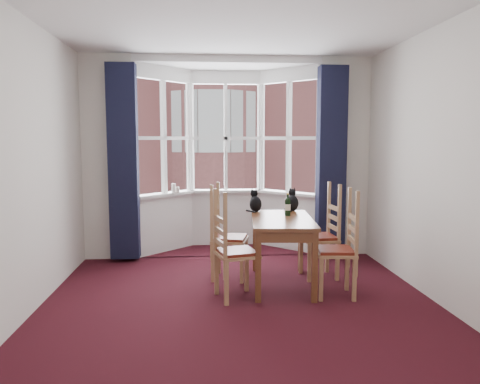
{
  "coord_description": "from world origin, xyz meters",
  "views": [
    {
      "loc": [
        -0.37,
        -4.3,
        1.65
      ],
      "look_at": [
        0.07,
        1.05,
        1.05
      ],
      "focal_mm": 35.0,
      "sensor_mm": 36.0,
      "label": 1
    }
  ],
  "objects": [
    {
      "name": "chair_left_near",
      "position": [
        -0.1,
        0.42,
        0.47
      ],
      "size": [
        0.49,
        0.5,
        0.92
      ],
      "color": "#A3784F",
      "rests_on": "floor"
    },
    {
      "name": "wall_back_pier_right",
      "position": [
        1.65,
        2.25,
        1.4
      ],
      "size": [
        0.7,
        0.12,
        2.8
      ],
      "primitive_type": "cube",
      "color": "silver",
      "rests_on": "floor"
    },
    {
      "name": "chair_right_far",
      "position": [
        1.11,
        1.12,
        0.47
      ],
      "size": [
        0.43,
        0.45,
        0.92
      ],
      "color": "#A3784F",
      "rests_on": "floor"
    },
    {
      "name": "bay_window",
      "position": [
        0.0,
        2.75,
        1.4
      ],
      "size": [
        2.76,
        0.94,
        2.8
      ],
      "color": "white",
      "rests_on": "floor"
    },
    {
      "name": "candle_tall",
      "position": [
        -0.79,
        2.6,
        0.94
      ],
      "size": [
        0.06,
        0.06,
        0.14
      ],
      "primitive_type": "cylinder",
      "color": "white",
      "rests_on": "bay_window"
    },
    {
      "name": "wall_right",
      "position": [
        2.0,
        0.0,
        1.4
      ],
      "size": [
        0.0,
        4.5,
        4.5
      ],
      "primitive_type": "plane",
      "rotation": [
        1.57,
        0.0,
        -1.57
      ],
      "color": "silver",
      "rests_on": "floor"
    },
    {
      "name": "chair_left_far",
      "position": [
        -0.13,
        1.17,
        0.47
      ],
      "size": [
        0.49,
        0.5,
        0.92
      ],
      "color": "#A3784F",
      "rests_on": "floor"
    },
    {
      "name": "cat_right",
      "position": [
        0.75,
        1.39,
        0.88
      ],
      "size": [
        0.18,
        0.23,
        0.29
      ],
      "color": "black",
      "rests_on": "dining_table"
    },
    {
      "name": "floor",
      "position": [
        0.0,
        0.0,
        0.0
      ],
      "size": [
        4.5,
        4.5,
        0.0
      ],
      "primitive_type": "plane",
      "color": "black",
      "rests_on": "ground"
    },
    {
      "name": "tenement_building",
      "position": [
        0.0,
        14.01,
        1.6
      ],
      "size": [
        18.4,
        7.8,
        15.2
      ],
      "color": "#A15653",
      "rests_on": "street"
    },
    {
      "name": "wall_back_pier_left",
      "position": [
        -1.65,
        2.25,
        1.4
      ],
      "size": [
        0.7,
        0.12,
        2.8
      ],
      "primitive_type": "cube",
      "color": "silver",
      "rests_on": "floor"
    },
    {
      "name": "wall_left",
      "position": [
        -2.0,
        0.0,
        1.4
      ],
      "size": [
        0.0,
        4.5,
        4.5
      ],
      "primitive_type": "plane",
      "rotation": [
        1.57,
        0.0,
        1.57
      ],
      "color": "silver",
      "rests_on": "floor"
    },
    {
      "name": "curtain_right",
      "position": [
        1.42,
        2.07,
        1.35
      ],
      "size": [
        0.38,
        0.22,
        2.6
      ],
      "primitive_type": "cube",
      "color": "black",
      "rests_on": "floor"
    },
    {
      "name": "chair_right_near",
      "position": [
        1.11,
        0.42,
        0.47
      ],
      "size": [
        0.44,
        0.46,
        0.92
      ],
      "color": "#A3784F",
      "rests_on": "floor"
    },
    {
      "name": "street",
      "position": [
        0.0,
        32.25,
        -6.0
      ],
      "size": [
        80.0,
        80.0,
        0.0
      ],
      "primitive_type": "plane",
      "color": "#333335",
      "rests_on": "ground"
    },
    {
      "name": "cat_left",
      "position": [
        0.28,
        1.36,
        0.88
      ],
      "size": [
        0.18,
        0.23,
        0.29
      ],
      "color": "black",
      "rests_on": "dining_table"
    },
    {
      "name": "curtain_left",
      "position": [
        -1.42,
        2.07,
        1.35
      ],
      "size": [
        0.38,
        0.22,
        2.6
      ],
      "primitive_type": "cube",
      "color": "black",
      "rests_on": "floor"
    },
    {
      "name": "dining_table",
      "position": [
        0.53,
        0.84,
        0.66
      ],
      "size": [
        0.78,
        1.31,
        0.77
      ],
      "color": "brown",
      "rests_on": "floor"
    },
    {
      "name": "ceiling",
      "position": [
        0.0,
        0.0,
        2.8
      ],
      "size": [
        4.5,
        4.5,
        0.0
      ],
      "primitive_type": "plane",
      "rotation": [
        3.14,
        0.0,
        0.0
      ],
      "color": "white",
      "rests_on": "floor"
    },
    {
      "name": "wine_bottle",
      "position": [
        0.62,
        1.02,
        0.89
      ],
      "size": [
        0.07,
        0.07,
        0.26
      ],
      "color": "black",
      "rests_on": "dining_table"
    },
    {
      "name": "wall_near",
      "position": [
        0.0,
        -2.25,
        1.4
      ],
      "size": [
        4.0,
        0.0,
        4.0
      ],
      "primitive_type": "plane",
      "rotation": [
        -1.57,
        0.0,
        0.0
      ],
      "color": "silver",
      "rests_on": "floor"
    },
    {
      "name": "candle_short",
      "position": [
        -0.73,
        2.63,
        0.91
      ],
      "size": [
        0.06,
        0.06,
        0.09
      ],
      "primitive_type": "cylinder",
      "color": "white",
      "rests_on": "bay_window"
    }
  ]
}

